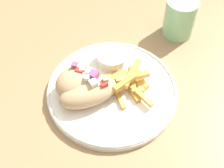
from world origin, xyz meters
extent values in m
cube|color=#9E7A51|center=(0.00, 0.00, 0.69)|extent=(1.42, 1.42, 0.04)
cylinder|color=white|center=(0.02, -0.05, 0.71)|extent=(0.29, 0.29, 0.01)
torus|color=white|center=(0.02, -0.05, 0.72)|extent=(0.29, 0.29, 0.01)
ellipsoid|color=tan|center=(-0.03, -0.06, 0.75)|extent=(0.14, 0.08, 0.05)
cube|color=silver|center=(-0.02, -0.06, 0.77)|extent=(0.02, 0.02, 0.02)
cube|color=#B7D693|center=(0.01, -0.06, 0.77)|extent=(0.01, 0.01, 0.01)
cube|color=red|center=(0.00, -0.07, 0.77)|extent=(0.02, 0.02, 0.01)
cube|color=#A34C84|center=(-0.02, -0.04, 0.77)|extent=(0.02, 0.02, 0.02)
cube|color=white|center=(-0.01, -0.06, 0.77)|extent=(0.02, 0.02, 0.01)
ellipsoid|color=tan|center=(-0.05, -0.03, 0.75)|extent=(0.12, 0.10, 0.06)
cube|color=white|center=(-0.03, -0.05, 0.78)|extent=(0.01, 0.01, 0.01)
cube|color=#B7D693|center=(-0.03, -0.03, 0.77)|extent=(0.01, 0.01, 0.01)
cube|color=silver|center=(-0.04, -0.02, 0.78)|extent=(0.01, 0.01, 0.01)
cube|color=red|center=(-0.04, -0.02, 0.77)|extent=(0.02, 0.02, 0.02)
cube|color=#A34C84|center=(-0.05, -0.01, 0.78)|extent=(0.02, 0.02, 0.01)
cube|color=white|center=(-0.04, -0.02, 0.78)|extent=(0.01, 0.01, 0.01)
cube|color=gold|center=(0.08, -0.04, 0.72)|extent=(0.02, 0.06, 0.01)
cube|color=#E5B251|center=(0.03, -0.08, 0.72)|extent=(0.01, 0.06, 0.01)
cube|color=#E5B251|center=(0.09, -0.05, 0.73)|extent=(0.01, 0.06, 0.01)
cube|color=gold|center=(0.04, -0.03, 0.72)|extent=(0.04, 0.08, 0.01)
cube|color=#E5B251|center=(0.09, -0.04, 0.73)|extent=(0.03, 0.07, 0.01)
cube|color=gold|center=(0.06, -0.06, 0.73)|extent=(0.03, 0.08, 0.01)
cube|color=#E5B251|center=(0.03, -0.02, 0.73)|extent=(0.06, 0.03, 0.01)
cube|color=#E5B251|center=(0.07, -0.05, 0.75)|extent=(0.08, 0.01, 0.01)
cube|color=#E5B251|center=(0.08, -0.09, 0.73)|extent=(0.04, 0.06, 0.01)
cube|color=gold|center=(0.05, -0.06, 0.75)|extent=(0.07, 0.04, 0.01)
cube|color=gold|center=(0.07, -0.04, 0.75)|extent=(0.06, 0.07, 0.01)
cube|color=gold|center=(0.07, -0.05, 0.73)|extent=(0.03, 0.07, 0.01)
cube|color=gold|center=(0.03, -0.03, 0.74)|extent=(0.07, 0.03, 0.01)
cylinder|color=white|center=(0.04, 0.03, 0.73)|extent=(0.07, 0.07, 0.03)
cylinder|color=beige|center=(0.04, 0.03, 0.75)|extent=(0.06, 0.06, 0.01)
torus|color=white|center=(0.04, 0.03, 0.75)|extent=(0.07, 0.07, 0.00)
cylinder|color=#8CCC93|center=(0.24, 0.10, 0.76)|extent=(0.08, 0.08, 0.10)
cylinder|color=silver|center=(0.24, 0.10, 0.74)|extent=(0.07, 0.07, 0.06)
camera|label=1|loc=(-0.09, -0.45, 1.28)|focal=50.00mm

